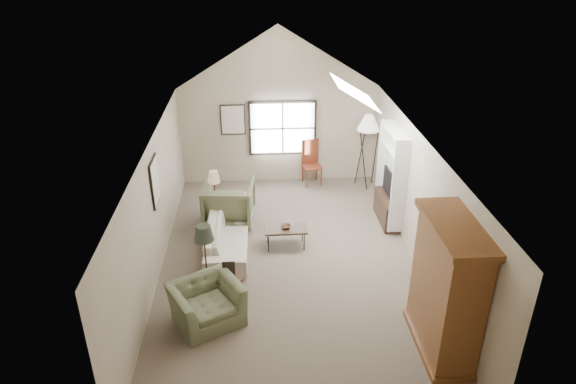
{
  "coord_description": "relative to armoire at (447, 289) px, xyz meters",
  "views": [
    {
      "loc": [
        -0.59,
        -8.42,
        5.77
      ],
      "look_at": [
        0.0,
        0.4,
        1.4
      ],
      "focal_mm": 32.0,
      "sensor_mm": 36.0,
      "label": 1
    }
  ],
  "objects": [
    {
      "name": "wall_art",
      "position": [
        -4.06,
        4.34,
        0.63
      ],
      "size": [
        1.97,
        3.71,
        0.88
      ],
      "color": "black",
      "rests_on": "room_shell"
    },
    {
      "name": "tan_lamp",
      "position": [
        -3.7,
        4.15,
        -0.45
      ],
      "size": [
        0.27,
        0.27,
        1.31
      ],
      "primitive_type": null,
      "rotation": [
        0.0,
        0.0,
        -0.02
      ],
      "color": "tan",
      "rests_on": "ground"
    },
    {
      "name": "sofa",
      "position": [
        -3.4,
        2.95,
        -0.79
      ],
      "size": [
        0.85,
        2.1,
        0.61
      ],
      "primitive_type": "imported",
      "rotation": [
        0.0,
        0.0,
        1.55
      ],
      "color": "beige",
      "rests_on": "ground"
    },
    {
      "name": "armoire",
      "position": [
        0.0,
        0.0,
        0.0
      ],
      "size": [
        0.6,
        1.5,
        2.2
      ],
      "primitive_type": "cube",
      "color": "brown",
      "rests_on": "ground"
    },
    {
      "name": "armchair_far",
      "position": [
        -3.4,
        4.12,
        -0.6
      ],
      "size": [
        1.18,
        1.21,
        1.0
      ],
      "primitive_type": "imported",
      "rotation": [
        0.0,
        0.0,
        3.04
      ],
      "color": "#646748",
      "rests_on": "ground"
    },
    {
      "name": "tv_panel",
      "position": [
        0.14,
        4.0,
        -0.18
      ],
      "size": [
        0.05,
        0.9,
        0.55
      ],
      "primitive_type": "cube",
      "color": "black",
      "rests_on": "media_console"
    },
    {
      "name": "window",
      "position": [
        -2.08,
        6.36,
        0.35
      ],
      "size": [
        1.72,
        0.08,
        1.42
      ],
      "primitive_type": "cube",
      "color": "black",
      "rests_on": "room_shell"
    },
    {
      "name": "media_console",
      "position": [
        0.14,
        4.0,
        -0.8
      ],
      "size": [
        0.34,
        1.18,
        0.6
      ],
      "primitive_type": "cube",
      "color": "#382316",
      "rests_on": "ground"
    },
    {
      "name": "side_chair",
      "position": [
        -1.33,
        6.1,
        -0.52
      ],
      "size": [
        0.53,
        0.53,
        1.15
      ],
      "primitive_type": "cube",
      "rotation": [
        0.0,
        0.0,
        0.2
      ],
      "color": "maroon",
      "rests_on": "ground"
    },
    {
      "name": "room_shell",
      "position": [
        -2.18,
        2.4,
        2.11
      ],
      "size": [
        5.01,
        8.01,
        4.0
      ],
      "color": "brown",
      "rests_on": "ground"
    },
    {
      "name": "coffee_table",
      "position": [
        -2.21,
        3.07,
        -0.88
      ],
      "size": [
        0.88,
        0.5,
        0.45
      ],
      "primitive_type": "cube",
      "rotation": [
        0.0,
        0.0,
        0.01
      ],
      "color": "#3D2919",
      "rests_on": "ground"
    },
    {
      "name": "dark_lamp",
      "position": [
        -3.7,
        1.55,
        -0.37
      ],
      "size": [
        0.35,
        0.35,
        1.46
      ],
      "primitive_type": null,
      "rotation": [
        0.0,
        0.0,
        -0.02
      ],
      "color": "black",
      "rests_on": "ground"
    },
    {
      "name": "tripod_lamp",
      "position": [
        0.02,
        5.88,
        -0.13
      ],
      "size": [
        0.63,
        0.63,
        1.95
      ],
      "primitive_type": null,
      "rotation": [
        0.0,
        0.0,
        0.13
      ],
      "color": "white",
      "rests_on": "ground"
    },
    {
      "name": "side_table",
      "position": [
        -3.3,
        1.35,
        -0.84
      ],
      "size": [
        0.53,
        0.53,
        0.52
      ],
      "primitive_type": "cylinder",
      "rotation": [
        0.0,
        0.0,
        -0.02
      ],
      "color": "#372916",
      "rests_on": "ground"
    },
    {
      "name": "armchair_near",
      "position": [
        -3.66,
        0.84,
        -0.75
      ],
      "size": [
        1.41,
        1.36,
        0.71
      ],
      "primitive_type": "imported",
      "rotation": [
        0.0,
        0.0,
        0.51
      ],
      "color": "#6B704F",
      "rests_on": "ground"
    },
    {
      "name": "skylight",
      "position": [
        -0.88,
        3.3,
        2.12
      ],
      "size": [
        0.8,
        1.2,
        0.52
      ],
      "primitive_type": null,
      "color": "white",
      "rests_on": "room_shell"
    },
    {
      "name": "bowl",
      "position": [
        -2.21,
        3.07,
        -0.63
      ],
      "size": [
        0.21,
        0.21,
        0.05
      ],
      "primitive_type": "imported",
      "rotation": [
        0.0,
        0.0,
        0.01
      ],
      "color": "#3D2919",
      "rests_on": "coffee_table"
    },
    {
      "name": "tv_alcove",
      "position": [
        0.16,
        4.0,
        0.05
      ],
      "size": [
        0.32,
        1.3,
        2.1
      ],
      "primitive_type": "cube",
      "color": "white",
      "rests_on": "ground"
    }
  ]
}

